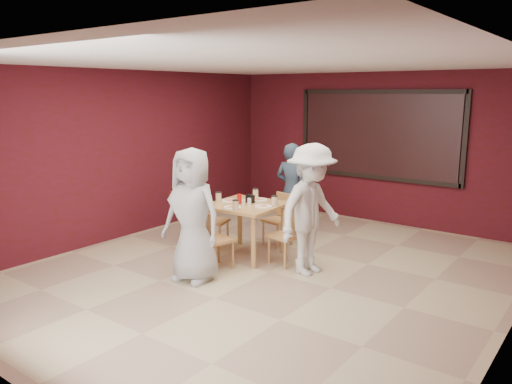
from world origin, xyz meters
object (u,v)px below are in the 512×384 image
Objects in this scene: dining_table at (246,210)px; diner_front at (192,215)px; chair_right at (289,233)px; chair_back at (281,216)px; diner_right at (311,210)px; diner_left at (190,196)px; chair_left at (210,217)px; diner_back at (292,190)px; chair_front at (212,237)px.

diner_front is at bearing -86.97° from dining_table.
chair_back is at bearing 130.92° from chair_right.
diner_front is (-0.69, -1.23, 0.40)m from chair_right.
chair_back is 1.43m from diner_right.
chair_back is at bearing 82.94° from diner_front.
chair_right is 0.48× the size of diner_right.
diner_left is 2.33m from diner_right.
diner_right is at bearing -2.86° from chair_left.
diner_left is 0.86× the size of diner_right.
diner_front reaches higher than diner_back.
chair_front is at bearing 77.91° from diner_left.
dining_table is 1.17m from diner_right.
chair_front is at bearing -46.33° from chair_left.
chair_left is at bearing 179.60° from chair_right.
diner_left is at bearing 96.06° from diner_right.
diner_front is at bearing -119.41° from chair_right.
chair_left is 1.54m from diner_front.
diner_back is (-0.01, 1.26, 0.10)m from dining_table.
diner_left is (-1.23, 1.21, -0.11)m from diner_front.
chair_back is at bearing 143.27° from diner_left.
chair_back is at bearing 97.57° from diner_back.
diner_left reaches higher than chair_left.
chair_back is 1.51m from diner_left.
chair_left is at bearing 117.39° from diner_front.
diner_left is at bearing -179.50° from chair_right.
diner_back reaches higher than chair_back.
diner_back reaches higher than chair_front.
diner_front is (0.83, -1.24, 0.40)m from chair_left.
chair_left is 1.52m from chair_right.
diner_front is at bearing 86.90° from diner_back.
chair_right reaches higher than chair_front.
chair_left is (-0.76, 0.80, -0.00)m from chair_front.
dining_table is 1.17m from diner_left.
diner_left is (-1.17, 0.01, 0.06)m from dining_table.
dining_table is 0.70× the size of diner_left.
chair_back is 0.97× the size of chair_right.
diner_back is 1.71m from diner_left.
dining_table is 0.80m from chair_front.
diner_front reaches higher than chair_back.
diner_left is at bearing 179.68° from dining_table.
diner_back is at bearing 90.33° from chair_front.
diner_right is at bearing -11.97° from chair_right.
diner_back is 1.05× the size of diner_left.
diner_right reaches higher than diner_front.
chair_right is (0.76, 0.79, 0.01)m from chair_front.
diner_left is at bearing -148.07° from chair_back.
diner_left reaches higher than chair_front.
dining_table is 1.30× the size of chair_back.
chair_front is at bearing 85.45° from diner_back.
diner_front is at bearing -81.62° from chair_front.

